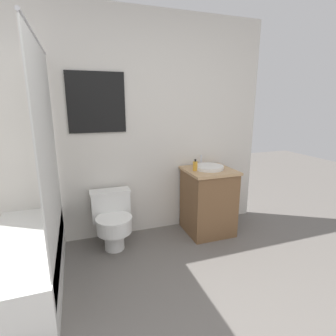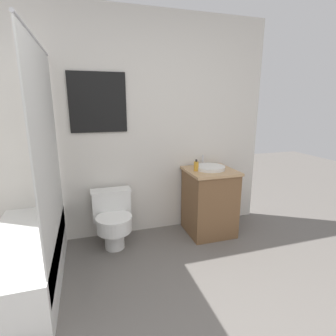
% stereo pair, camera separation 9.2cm
% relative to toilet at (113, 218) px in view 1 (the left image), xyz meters
% --- Properties ---
extents(wall_back, '(3.48, 0.07, 2.50)m').
position_rel_toilet_xyz_m(wall_back, '(0.16, 0.28, 0.93)').
color(wall_back, silver).
rests_on(wall_back, ground_plane).
extents(shower_area, '(0.57, 1.41, 1.98)m').
position_rel_toilet_xyz_m(shower_area, '(-0.77, -0.45, -0.04)').
color(shower_area, white).
rests_on(shower_area, ground_plane).
extents(toilet, '(0.43, 0.51, 0.60)m').
position_rel_toilet_xyz_m(toilet, '(0.00, 0.00, 0.00)').
color(toilet, white).
rests_on(toilet, ground_plane).
extents(vanity, '(0.55, 0.55, 0.78)m').
position_rel_toilet_xyz_m(vanity, '(1.13, -0.03, 0.06)').
color(vanity, brown).
rests_on(vanity, ground_plane).
extents(sink, '(0.35, 0.38, 0.13)m').
position_rel_toilet_xyz_m(sink, '(1.13, -0.01, 0.47)').
color(sink, white).
rests_on(sink, vanity).
extents(soap_bottle, '(0.05, 0.05, 0.13)m').
position_rel_toilet_xyz_m(soap_bottle, '(0.95, -0.03, 0.51)').
color(soap_bottle, gold).
rests_on(soap_bottle, vanity).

